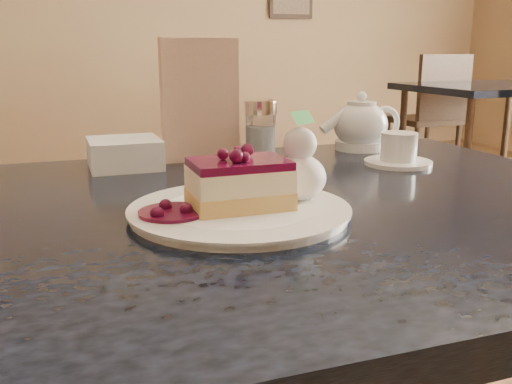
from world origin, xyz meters
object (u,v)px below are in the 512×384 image
object	(u,v)px
main_table	(228,261)
tea_set	(367,131)
dessert_plate	(239,211)
cheesecake_slice	(239,184)
bg_table_far_right	(483,192)

from	to	relation	value
main_table	tea_set	distance (m)	0.53
dessert_plate	cheesecake_slice	bearing A→B (deg)	0.00
dessert_plate	tea_set	distance (m)	0.55
bg_table_far_right	dessert_plate	bearing A→B (deg)	-138.13
main_table	dessert_plate	size ratio (longest dim) A/B	4.52
cheesecake_slice	bg_table_far_right	bearing A→B (deg)	42.87
dessert_plate	tea_set	size ratio (longest dim) A/B	0.97
main_table	tea_set	xyz separation A→B (m)	(0.41, 0.32, 0.13)
tea_set	dessert_plate	bearing A→B (deg)	-137.24
dessert_plate	bg_table_far_right	bearing A→B (deg)	43.76
main_table	cheesecake_slice	bearing A→B (deg)	-90.00
main_table	bg_table_far_right	world-z (taller)	main_table
dessert_plate	cheesecake_slice	size ratio (longest dim) A/B	2.21
cheesecake_slice	main_table	bearing A→B (deg)	90.00
main_table	tea_set	world-z (taller)	tea_set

